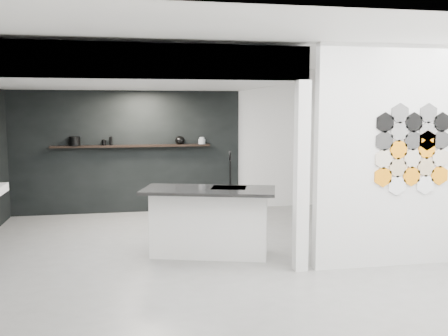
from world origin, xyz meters
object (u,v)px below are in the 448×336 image
kettle (180,140)px  glass_bowl (202,141)px  stockpot (75,141)px  bottle_dark (111,141)px  utensil_cup (104,143)px  partition_panel (407,157)px  kitchen_island (210,221)px  glass_vase (202,141)px

kettle → glass_bowl: (0.43, 0.00, -0.03)m
stockpot → bottle_dark: stockpot is taller
stockpot → utensil_cup: 0.53m
stockpot → utensil_cup: stockpot is taller
kettle → bottle_dark: size_ratio=1.17×
bottle_dark → glass_bowl: bearing=0.0°
partition_panel → kitchen_island: 2.72m
kettle → utensil_cup: bearing=-169.6°
utensil_cup → kitchen_island: bearing=-63.1°
kettle → utensil_cup: kettle is taller
stockpot → utensil_cup: (0.53, 0.00, -0.03)m
partition_panel → bottle_dark: bearing=134.6°
kitchen_island → glass_bowl: 3.16m
stockpot → glass_bowl: size_ratio=1.51×
utensil_cup → glass_bowl: bearing=0.0°
partition_panel → kettle: partition_panel is taller
kitchen_island → kettle: size_ratio=10.30×
partition_panel → glass_vase: size_ratio=20.75×
partition_panel → glass_bowl: (-2.08, 3.87, -0.03)m
stockpot → glass_vase: 2.40m
glass_bowl → utensil_cup: 1.87m
bottle_dark → utensil_cup: size_ratio=1.53×
kitchen_island → utensil_cup: (-1.53, 3.02, 0.89)m
partition_panel → utensil_cup: partition_panel is taller
kettle → glass_bowl: bearing=10.4°
glass_vase → utensil_cup: (-1.87, 0.00, -0.02)m
kitchen_island → bottle_dark: 3.45m
partition_panel → kitchen_island: bearing=160.6°
stockpot → kettle: stockpot is taller
kettle → glass_vase: size_ratio=1.38×
glass_bowl → bottle_dark: bearing=180.0°
kettle → glass_vase: (0.43, 0.00, -0.01)m
glass_vase → bottle_dark: 1.74m
kettle → utensil_cup: size_ratio=1.78×
partition_panel → kettle: 4.61m
partition_panel → utensil_cup: bearing=135.6°
stockpot → bottle_dark: (0.66, 0.00, -0.00)m
bottle_dark → utensil_cup: bearing=180.0°
glass_bowl → glass_vase: bearing=0.0°
stockpot → bottle_dark: bearing=0.0°
kitchen_island → utensil_cup: size_ratio=18.36×
kitchen_island → bottle_dark: size_ratio=12.04×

